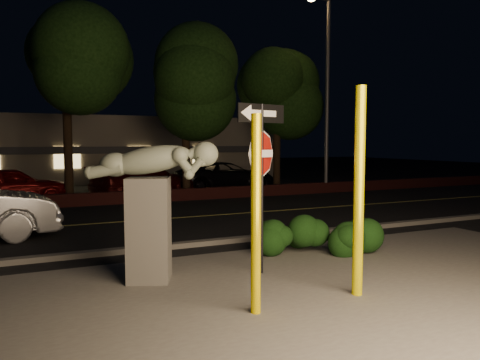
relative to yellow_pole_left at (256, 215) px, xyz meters
name	(u,v)px	position (x,y,z in m)	size (l,w,h in m)	color
ground	(147,207)	(1.24, 11.62, -1.44)	(90.00, 90.00, 0.00)	black
patio	(305,290)	(1.24, 0.62, -1.43)	(14.00, 6.00, 0.02)	#4C4944
road	(169,219)	(1.24, 8.62, -1.43)	(80.00, 8.00, 0.01)	black
lane_marking	(169,218)	(1.24, 8.62, -1.42)	(80.00, 0.12, 0.01)	#ADA345
curb	(217,242)	(1.24, 4.52, -1.38)	(80.00, 0.25, 0.12)	#4C4944
brick_wall	(139,197)	(1.24, 12.92, -1.19)	(40.00, 0.35, 0.50)	#491917
parking_lot	(114,190)	(1.24, 18.62, -1.43)	(40.00, 12.00, 0.01)	black
building	(92,149)	(1.24, 26.61, 0.56)	(22.00, 10.20, 4.00)	slate
tree_far_b	(65,54)	(-1.26, 14.82, 4.62)	(5.20, 5.20, 8.41)	black
tree_far_c	(185,70)	(3.74, 14.42, 4.23)	(4.80, 4.80, 7.84)	black
tree_far_d	(277,83)	(8.74, 14.92, 3.98)	(4.40, 4.40, 7.42)	black
yellow_pole_left	(256,215)	(0.00, 0.00, 0.00)	(0.14, 0.14, 2.87)	#DDC100
yellow_pole_right	(359,192)	(1.85, 0.04, 0.24)	(0.17, 0.17, 3.36)	#D6C800
signpost	(262,154)	(1.02, 1.78, 0.82)	(1.06, 0.26, 3.17)	black
sculpture	(151,196)	(-0.95, 2.22, 0.09)	(2.27, 1.38, 2.48)	#4C4944
hedge_center	(288,233)	(2.33, 3.03, -0.99)	(1.73, 0.81, 0.90)	black
hedge_right	(354,232)	(3.57, 2.27, -0.94)	(1.52, 0.81, 0.99)	black
hedge_far_right	(354,233)	(3.59, 2.29, -0.97)	(1.36, 0.85, 0.94)	black
streetlight	(324,77)	(10.14, 12.87, 4.09)	(1.39, 0.48, 9.28)	#4D4D52
parked_car_red	(11,185)	(-3.46, 15.22, -0.70)	(1.73, 4.30, 1.46)	maroon
parked_car_darkred	(145,180)	(2.02, 15.13, -0.69)	(2.08, 5.12, 1.49)	#390908
parked_car_dark	(226,176)	(6.51, 16.28, -0.72)	(2.38, 5.17, 1.44)	black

